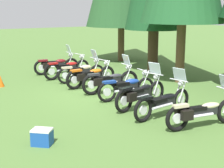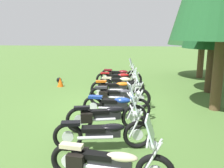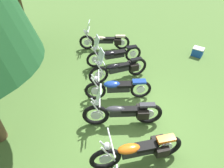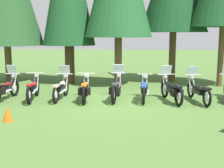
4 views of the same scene
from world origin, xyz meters
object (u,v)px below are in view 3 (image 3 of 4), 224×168
at_px(motorcycle_4, 123,112).
at_px(motorcycle_7, 114,55).
at_px(motorcycle_8, 105,41).
at_px(motorcycle_6, 119,69).
at_px(picnic_cooler, 198,52).
at_px(motorcycle_5, 118,88).
at_px(motorcycle_3, 139,151).

bearing_deg(motorcycle_4, motorcycle_7, -87.66).
bearing_deg(motorcycle_8, motorcycle_6, 105.27).
relative_size(motorcycle_4, picnic_cooler, 4.02).
distance_m(motorcycle_5, motorcycle_6, 1.09).
xyz_separation_m(motorcycle_3, motorcycle_4, (1.25, 0.19, 0.01)).
xyz_separation_m(motorcycle_3, motorcycle_6, (3.45, 0.02, 0.01)).
relative_size(motorcycle_3, motorcycle_6, 1.02).
bearing_deg(motorcycle_3, motorcycle_6, -96.01).
bearing_deg(motorcycle_4, motorcycle_5, -85.19).
bearing_deg(motorcycle_5, motorcycle_3, 97.80).
xyz_separation_m(motorcycle_4, motorcycle_8, (4.55, 0.19, -0.03)).
height_order(motorcycle_3, motorcycle_5, motorcycle_3).
xyz_separation_m(motorcycle_5, motorcycle_6, (1.07, -0.19, 0.02)).
height_order(motorcycle_6, motorcycle_8, motorcycle_6).
relative_size(motorcycle_5, motorcycle_6, 0.98).
bearing_deg(motorcycle_6, motorcycle_5, 65.85).
xyz_separation_m(motorcycle_5, motorcycle_7, (2.12, -0.10, -0.00)).
relative_size(motorcycle_3, motorcycle_4, 1.00).
height_order(motorcycle_7, picnic_cooler, motorcycle_7).
distance_m(motorcycle_5, motorcycle_8, 3.42).
bearing_deg(motorcycle_3, motorcycle_5, -91.31).
relative_size(motorcycle_4, motorcycle_8, 0.99).
relative_size(motorcycle_5, motorcycle_7, 0.95).
height_order(motorcycle_4, motorcycle_8, motorcycle_4).
distance_m(motorcycle_4, motorcycle_7, 3.25).
relative_size(motorcycle_5, motorcycle_8, 0.95).
xyz_separation_m(motorcycle_3, motorcycle_5, (2.38, 0.21, -0.00)).
relative_size(motorcycle_6, motorcycle_7, 0.97).
bearing_deg(motorcycle_8, motorcycle_4, 99.07).
xyz_separation_m(motorcycle_5, picnic_cooler, (2.42, -3.92, -0.27)).
bearing_deg(motorcycle_7, motorcycle_8, -89.01).
xyz_separation_m(motorcycle_7, motorcycle_8, (1.30, 0.26, -0.01)).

